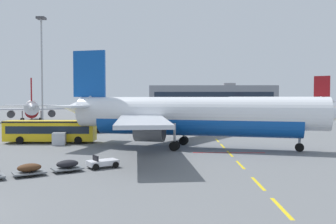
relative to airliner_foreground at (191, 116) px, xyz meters
name	(u,v)px	position (x,y,z in m)	size (l,w,h in m)	color
apron_paint_markings	(214,137)	(4.08, 11.39, -3.95)	(8.00, 94.48, 0.01)	yellow
airliner_foreground	(191,116)	(0.00, 0.00, 0.00)	(34.55, 33.75, 12.20)	white
airliner_mid_left	(276,104)	(29.71, 71.14, 0.08)	(33.03, 30.94, 12.45)	white
airliner_far_center	(32,108)	(-38.91, 47.83, -0.56)	(27.75, 28.99, 10.47)	white
apron_shuttle_bus	(51,130)	(-18.80, 4.56, -2.20)	(12.08, 3.23, 3.00)	yellow
fuel_service_truck	(110,123)	(-13.67, 20.07, -2.30)	(7.19, 5.80, 3.14)	black
ground_power_truck	(212,122)	(4.78, 21.57, -2.30)	(7.15, 5.90, 3.14)	black
baggage_train	(49,167)	(-12.01, -15.04, -3.42)	(10.45, 7.66, 1.14)	silver
uld_cargo_container	(59,139)	(-16.90, 2.34, -3.15)	(1.84, 1.81, 1.60)	#B7BCC6
apron_light_mast_near	(42,58)	(-31.34, 35.11, 10.87)	(1.80, 1.80, 23.70)	slate
terminal_satellite	(211,97)	(16.82, 148.51, 2.10)	(64.10, 27.25, 13.66)	gray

